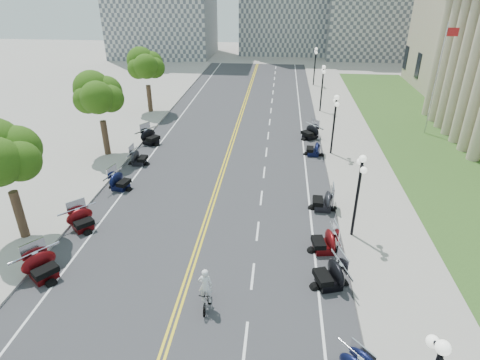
{
  "coord_description": "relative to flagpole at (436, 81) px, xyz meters",
  "views": [
    {
      "loc": [
        4.16,
        -15.68,
        13.36
      ],
      "look_at": [
        1.89,
        6.6,
        2.0
      ],
      "focal_mm": 30.0,
      "sensor_mm": 36.0,
      "label": 1
    }
  ],
  "objects": [
    {
      "name": "tree_2",
      "position": [
        -28.0,
        -20.0,
        -0.25
      ],
      "size": [
        4.8,
        4.8,
        9.2
      ],
      "primitive_type": null,
      "color": "#235619",
      "rests_on": "sidewalk_south"
    },
    {
      "name": "lane_dash_15",
      "position": [
        -14.8,
        14.0,
        -4.99
      ],
      "size": [
        0.12,
        2.0,
        0.0
      ],
      "primitive_type": "cube",
      "color": "white",
      "rests_on": "road"
    },
    {
      "name": "lane_dash_13",
      "position": [
        -14.8,
        6.0,
        -4.99
      ],
      "size": [
        0.12,
        2.0,
        0.0
      ],
      "primitive_type": "cube",
      "color": "white",
      "rests_on": "road"
    },
    {
      "name": "motorcycle_n_10",
      "position": [
        -10.98,
        -2.37,
        -4.29
      ],
      "size": [
        2.85,
        2.85,
        1.42
      ],
      "primitive_type": null,
      "rotation": [
        0.0,
        0.0,
        -0.9
      ],
      "color": "black",
      "rests_on": "road"
    },
    {
      "name": "motorcycle_n_5",
      "position": [
        -11.1,
        -22.32,
        -4.27
      ],
      "size": [
        2.62,
        2.62,
        1.46
      ],
      "primitive_type": null,
      "rotation": [
        0.0,
        0.0,
        -1.26
      ],
      "color": "black",
      "rests_on": "road"
    },
    {
      "name": "lane_dash_6",
      "position": [
        -14.8,
        -22.0,
        -4.99
      ],
      "size": [
        0.12,
        2.0,
        0.0
      ],
      "primitive_type": "cube",
      "color": "white",
      "rests_on": "road"
    },
    {
      "name": "lane_dash_8",
      "position": [
        -14.8,
        -14.0,
        -4.99
      ],
      "size": [
        0.12,
        2.0,
        0.0
      ],
      "primitive_type": "cube",
      "color": "white",
      "rests_on": "road"
    },
    {
      "name": "centerline_yellow_b",
      "position": [
        -17.88,
        -12.0,
        -4.99
      ],
      "size": [
        0.12,
        90.0,
        0.0
      ],
      "primitive_type": "cube",
      "color": "yellow",
      "rests_on": "road"
    },
    {
      "name": "lane_dash_5",
      "position": [
        -14.8,
        -26.0,
        -4.99
      ],
      "size": [
        0.12,
        2.0,
        0.0
      ],
      "primitive_type": "cube",
      "color": "white",
      "rests_on": "road"
    },
    {
      "name": "lane_dash_12",
      "position": [
        -14.8,
        2.0,
        -4.99
      ],
      "size": [
        0.12,
        2.0,
        0.0
      ],
      "primitive_type": "cube",
      "color": "white",
      "rests_on": "road"
    },
    {
      "name": "lane_dash_16",
      "position": [
        -14.8,
        18.0,
        -4.99
      ],
      "size": [
        0.12,
        2.0,
        0.0
      ],
      "primitive_type": "cube",
      "color": "white",
      "rests_on": "road"
    },
    {
      "name": "cyclist_rider",
      "position": [
        -16.74,
        -24.3,
        -3.06
      ],
      "size": [
        0.65,
        0.43,
        1.78
      ],
      "primitive_type": "imported",
      "rotation": [
        0.0,
        0.0,
        3.14
      ],
      "color": "silver",
      "rests_on": "bicycle"
    },
    {
      "name": "lane_dash_7",
      "position": [
        -14.8,
        -18.0,
        -4.99
      ],
      "size": [
        0.12,
        2.0,
        0.0
      ],
      "primitive_type": "cube",
      "color": "white",
      "rests_on": "road"
    },
    {
      "name": "edge_line_north",
      "position": [
        -11.6,
        -12.0,
        -4.99
      ],
      "size": [
        0.12,
        90.0,
        0.0
      ],
      "primitive_type": "cube",
      "color": "white",
      "rests_on": "road"
    },
    {
      "name": "motorcycle_s_9",
      "position": [
        -25.18,
        -5.13,
        -4.26
      ],
      "size": [
        2.89,
        2.89,
        1.48
      ],
      "primitive_type": null,
      "rotation": [
        0.0,
        0.0,
        1.04
      ],
      "color": "black",
      "rests_on": "road"
    },
    {
      "name": "street_lamp_2",
      "position": [
        -9.4,
        -18.0,
        -2.4
      ],
      "size": [
        0.5,
        1.2,
        4.9
      ],
      "primitive_type": null,
      "color": "black",
      "rests_on": "sidewalk_north"
    },
    {
      "name": "motorcycle_s_7",
      "position": [
        -24.74,
        -13.71,
        -4.33
      ],
      "size": [
        2.31,
        2.31,
        1.35
      ],
      "primitive_type": null,
      "rotation": [
        0.0,
        0.0,
        1.34
      ],
      "color": "black",
      "rests_on": "road"
    },
    {
      "name": "centerline_yellow_a",
      "position": [
        -18.12,
        -12.0,
        -4.99
      ],
      "size": [
        0.12,
        90.0,
        0.0
      ],
      "primitive_type": "cube",
      "color": "yellow",
      "rests_on": "road"
    },
    {
      "name": "street_lamp_4",
      "position": [
        -9.4,
        6.0,
        -2.4
      ],
      "size": [
        0.5,
        1.2,
        4.9
      ],
      "primitive_type": null,
      "color": "black",
      "rests_on": "sidewalk_north"
    },
    {
      "name": "lane_dash_18",
      "position": [
        -14.8,
        26.0,
        -4.99
      ],
      "size": [
        0.12,
        2.0,
        0.0
      ],
      "primitive_type": "cube",
      "color": "white",
      "rests_on": "road"
    },
    {
      "name": "flagpole",
      "position": [
        0.0,
        0.0,
        0.0
      ],
      "size": [
        1.1,
        0.2,
        10.0
      ],
      "primitive_type": null,
      "color": "silver",
      "rests_on": "ground"
    },
    {
      "name": "sidewalk_south",
      "position": [
        -28.5,
        -12.0,
        -4.92
      ],
      "size": [
        5.0,
        90.0,
        0.15
      ],
      "primitive_type": "cube",
      "color": "#9E9991",
      "rests_on": "ground"
    },
    {
      "name": "motorcycle_n_6",
      "position": [
        -11.11,
        -19.53,
        -4.3
      ],
      "size": [
        2.27,
        2.27,
        1.39
      ],
      "primitive_type": null,
      "rotation": [
        0.0,
        0.0,
        -1.42
      ],
      "color": "#590A0C",
      "rests_on": "road"
    },
    {
      "name": "lane_dash_11",
      "position": [
        -14.8,
        -2.0,
        -4.99
      ],
      "size": [
        0.12,
        2.0,
        0.0
      ],
      "primitive_type": "cube",
      "color": "white",
      "rests_on": "road"
    },
    {
      "name": "edge_line_south",
      "position": [
        -24.4,
        -12.0,
        -4.99
      ],
      "size": [
        0.12,
        90.0,
        0.0
      ],
      "primitive_type": "cube",
      "color": "white",
      "rests_on": "road"
    },
    {
      "name": "lane_dash_10",
      "position": [
        -14.8,
        -6.0,
        -4.99
      ],
      "size": [
        0.12,
        2.0,
        0.0
      ],
      "primitive_type": "cube",
      "color": "white",
      "rests_on": "road"
    },
    {
      "name": "sidewalk_north",
      "position": [
        -7.5,
        -12.0,
        -4.92
      ],
      "size": [
        5.0,
        90.0,
        0.15
      ],
      "primitive_type": "cube",
      "color": "#9E9991",
      "rests_on": "ground"
    },
    {
      "name": "motorcycle_n_7",
      "position": [
        -10.82,
        -15.07,
        -4.29
      ],
      "size": [
        2.12,
        2.12,
        1.41
      ],
      "primitive_type": null,
      "rotation": [
        0.0,
        0.0,
        -1.62
      ],
      "color": "black",
      "rests_on": "road"
    },
    {
      "name": "motorcycle_s_8",
      "position": [
        -24.78,
        -9.53,
        -4.35
      ],
      "size": [
        1.91,
        1.91,
        1.3
      ],
      "primitive_type": null,
      "rotation": [
        0.0,
        0.0,
        1.54
      ],
      "color": "black",
      "rests_on": "road"
    },
    {
      "name": "road",
      "position": [
        -18.0,
        -12.0,
        -5.0
      ],
      "size": [
        16.0,
        90.0,
        0.01
      ],
      "primitive_type": "cube",
      "color": "#333335",
      "rests_on": "ground"
    },
    {
      "name": "motorcycle_n_9",
      "position": [
        -10.87,
        -6.23,
        -4.36
      ],
      "size": [
        1.98,
        1.98,
        1.28
      ],
      "primitive_type": null,
      "rotation": [
        0.0,
        0.0,
        -1.66
      ],
      "color": "black",
      "rests_on": "road"
    },
    {
      "name": "bicycle",
      "position": [
        -16.74,
        -24.3,
        -4.47
      ],
      "size": [
        0.54,
        1.76,
        1.05
      ],
      "primitive_type": "imported",
      "rotation": [
        0.0,
        0.0,
        0.03
      ],
      "color": "#A51414",
      "rests_on": "road"
    },
    {
      "name": "lane_dash_19",
      "position": [
        -14.8,
        30.0,
        -4.99
      ],
      "size": [
        0.12,
        2.0,
        0.0
      ],
      "primitive_type": "cube",
      "color": "white",
      "rests_on": "road"
    },
    {
      "name": "motorcycle_s_5",
      "position": [
        -25.1,
        -23.14,
        -4.25
      ],
      "size": [
        3.0,
        3.0,
        1.5
      ],
      "primitive_type": null,
      "rotation": [
        0.0,
        0.0,
        0.92
      ],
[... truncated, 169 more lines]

